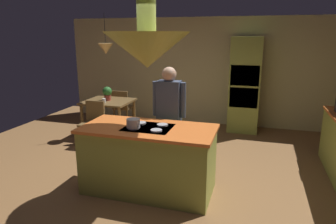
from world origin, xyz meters
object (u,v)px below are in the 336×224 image
chair_facing_island (93,120)px  dining_table (109,105)px  kitchen_island (149,159)px  person_at_island (169,113)px  oven_tower (245,85)px  chair_by_back_wall (122,105)px  cup_on_table (104,101)px  potted_plant_on_table (107,93)px  cooking_pot_on_cooktop (133,123)px

chair_facing_island → dining_table: bearing=90.0°
kitchen_island → person_at_island: 0.87m
dining_table → oven_tower: bearing=22.2°
chair_facing_island → chair_by_back_wall: size_ratio=1.00×
cup_on_table → oven_tower: bearing=26.1°
dining_table → potted_plant_on_table: potted_plant_on_table is taller
chair_facing_island → cooking_pot_on_cooktop: 2.25m
chair_facing_island → potted_plant_on_table: potted_plant_on_table is taller
potted_plant_on_table → kitchen_island: bearing=-50.8°
oven_tower → chair_facing_island: oven_tower is taller
kitchen_island → cooking_pot_on_cooktop: bearing=-140.9°
dining_table → cup_on_table: size_ratio=11.00×
cooking_pot_on_cooktop → cup_on_table: bearing=127.2°
person_at_island → potted_plant_on_table: size_ratio=5.57×
chair_facing_island → person_at_island: bearing=-22.0°
oven_tower → chair_facing_island: bearing=-147.2°
chair_facing_island → cup_on_table: (0.02, 0.44, 0.30)m
dining_table → cooking_pot_on_cooktop: bearing=-55.4°
chair_by_back_wall → cup_on_table: bearing=91.1°
dining_table → cooking_pot_on_cooktop: 2.73m
person_at_island → cooking_pot_on_cooktop: 0.88m
oven_tower → dining_table: 3.05m
cooking_pot_on_cooktop → dining_table: bearing=124.6°
dining_table → chair_by_back_wall: chair_by_back_wall is taller
kitchen_island → oven_tower: 3.47m
oven_tower → chair_by_back_wall: oven_tower is taller
person_at_island → chair_facing_island: person_at_island is taller
kitchen_island → cooking_pot_on_cooktop: size_ratio=10.10×
chair_facing_island → cup_on_table: bearing=87.8°
kitchen_island → dining_table: 2.71m
kitchen_island → chair_by_back_wall: bearing=121.6°
oven_tower → person_at_island: oven_tower is taller
kitchen_island → chair_by_back_wall: (-1.70, 2.76, 0.04)m
kitchen_island → chair_facing_island: kitchen_island is taller
dining_table → person_at_island: person_at_island is taller
cup_on_table → chair_facing_island: bearing=-92.2°
dining_table → cup_on_table: bearing=-85.6°
chair_by_back_wall → cup_on_table: (0.02, -0.89, 0.30)m
dining_table → chair_by_back_wall: 0.68m
oven_tower → cup_on_table: (-2.78, -1.36, -0.25)m
chair_by_back_wall → potted_plant_on_table: size_ratio=2.90×
dining_table → chair_facing_island: (0.00, -0.66, -0.15)m
chair_facing_island → potted_plant_on_table: bearing=92.0°
potted_plant_on_table → cup_on_table: potted_plant_on_table is taller
person_at_island → potted_plant_on_table: person_at_island is taller
kitchen_island → chair_by_back_wall: size_ratio=2.09×
dining_table → chair_by_back_wall: bearing=90.0°
chair_facing_island → chair_by_back_wall: 1.33m
chair_facing_island → cup_on_table: 0.54m
kitchen_island → oven_tower: bearing=71.3°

